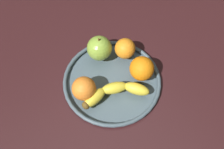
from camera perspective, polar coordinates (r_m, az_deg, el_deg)
name	(u,v)px	position (r cm, az deg, el deg)	size (l,w,h in cm)	color
ground_plane	(112,85)	(84.06, 0.00, -2.35)	(115.09, 115.09, 4.00)	#321619
fruit_bowl	(112,81)	(81.50, 0.00, -1.38)	(30.05, 30.05, 1.80)	#475963
banana	(114,92)	(76.82, 0.48, -3.77)	(19.64, 11.22, 3.43)	gold
apple	(99,48)	(82.34, -2.73, 5.67)	(7.81, 7.81, 8.61)	#87AB3A
orange_front_left	(142,69)	(78.88, 6.41, 1.29)	(7.38, 7.38, 7.38)	orange
orange_center	(84,89)	(75.75, -6.06, -3.01)	(6.98, 6.98, 6.98)	orange
orange_front_right	(125,48)	(83.08, 2.82, 5.60)	(6.52, 6.52, 6.52)	orange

